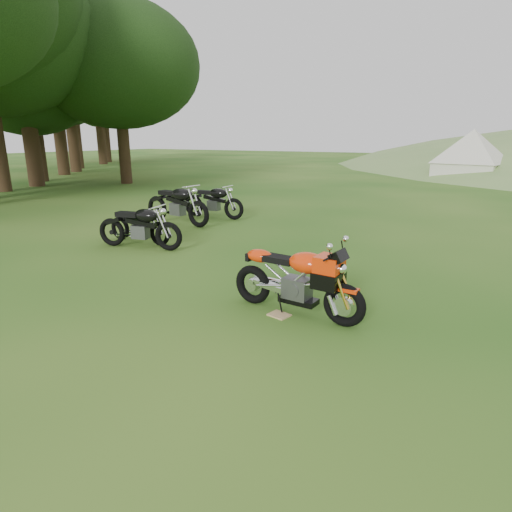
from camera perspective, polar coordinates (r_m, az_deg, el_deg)
The scene contains 9 objects.
ground at distance 5.57m, azimuth -0.52°, elevation -8.25°, with size 120.00×120.00×0.00m, color #154B10.
treeline at distance 29.87m, azimuth -19.14°, elevation 10.43°, with size 28.00×32.00×14.00m, color black, non-canonical shape.
sport_motorcycle at distance 5.54m, azimuth 5.37°, elevation -2.46°, with size 1.81×0.45×1.09m, color red, non-canonical shape.
plywood_board at distance 5.64m, azimuth 3.12°, elevation -7.85°, with size 0.26×0.21×0.02m, color tan.
vintage_moto_a at distance 9.70m, azimuth -15.36°, elevation 4.19°, with size 1.63×0.38×0.86m, color black, non-canonical shape.
vintage_moto_b at distance 11.58m, azimuth -10.53°, elevation 6.95°, with size 2.15×0.50×1.13m, color black, non-canonical shape.
vintage_moto_c at distance 9.17m, azimuth -15.32°, elevation 3.97°, with size 1.87×0.43×0.98m, color black, non-canonical shape.
vintage_moto_d at distance 12.37m, azimuth -5.75°, elevation 7.37°, with size 1.90×0.44×1.00m, color black, non-canonical shape.
tent_left at distance 25.87m, azimuth 26.77°, elevation 11.92°, with size 3.05×3.05×2.65m, color silver, non-canonical shape.
Camera 1 is at (2.64, -4.36, 2.25)m, focal length 30.00 mm.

